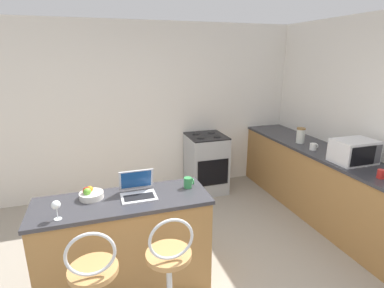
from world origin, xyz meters
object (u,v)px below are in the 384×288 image
Objects in this scene: mug_red at (381,174)px; fruit_bowl at (91,194)px; laptop at (138,189)px; mug_green at (188,183)px; wine_glass_short at (56,206)px; mug_white at (313,147)px; storage_jar at (301,135)px; bar_stool_far at (170,279)px; stove_range at (206,163)px; microwave at (354,151)px.

fruit_bowl is at bearing 171.16° from mug_red.
mug_green is at bearing 0.97° from laptop.
wine_glass_short reaches higher than mug_white.
storage_jar is at bearing 25.66° from mug_green.
bar_stool_far is 1.02m from wine_glass_short.
stove_range is 4.53× the size of fruit_bowl.
bar_stool_far reaches higher than stove_range.
laptop reaches higher than stove_range.
wine_glass_short is (-0.76, 0.41, 0.53)m from bar_stool_far.
laptop is 3.37× the size of mug_red.
microwave is at bearing 0.40° from fruit_bowl.
stove_range is 10.25× the size of mug_red.
wine_glass_short is 1.72× the size of mug_red.
laptop reaches higher than mug_red.
laptop reaches higher than mug_green.
storage_jar is (-0.07, 0.87, -0.03)m from microwave.
stove_range is at bearing 133.83° from mug_white.
mug_red is at bearing -91.42° from storage_jar.
bar_stool_far reaches higher than fruit_bowl.
laptop is at bearing 100.86° from bar_stool_far.
wine_glass_short is (-0.24, -0.29, 0.07)m from fruit_bowl.
mug_green is at bearing 61.94° from bar_stool_far.
mug_red is 0.87× the size of mug_white.
bar_stool_far is 1.14× the size of stove_range.
storage_jar is at bearing 17.52° from fruit_bowl.
laptop is 1.96× the size of wine_glass_short.
fruit_bowl is at bearing -179.60° from microwave.
storage_jar reaches higher than mug_red.
laptop is 2.24m from stove_range.
wine_glass_short reaches higher than bar_stool_far.
storage_jar reaches higher than stove_range.
stove_range is (-1.19, 1.66, -0.60)m from microwave.
microwave is at bearing 77.79° from mug_red.
bar_stool_far reaches higher than mug_green.
mug_red is 0.92× the size of mug_green.
mug_white reaches higher than stove_range.
fruit_bowl is (-2.90, -0.02, -0.10)m from microwave.
mug_red is 1.00m from mug_white.
laptop is 0.47m from mug_green.
mug_green is at bearing -162.36° from mug_white.
storage_jar is 2.39× the size of mug_red.
stove_range is at bearing 125.53° from microwave.
mug_white is at bearing 11.39° from fruit_bowl.
fruit_bowl is (-0.40, 0.05, -0.02)m from laptop.
microwave is at bearing 16.92° from bar_stool_far.
fruit_bowl is (-0.52, 0.70, 0.45)m from bar_stool_far.
microwave is 0.88m from storage_jar.
mug_red is at bearing -89.33° from mug_white.
mug_red is (2.27, 0.27, 0.46)m from bar_stool_far.
storage_jar is 2.97m from fruit_bowl.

